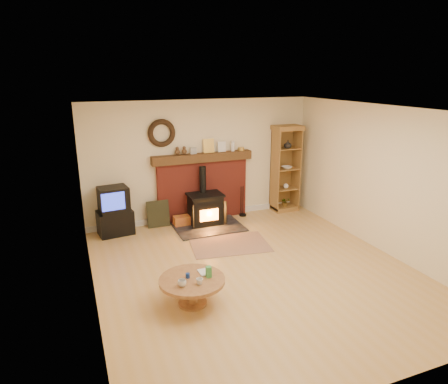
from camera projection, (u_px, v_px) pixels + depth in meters
name	position (u px, v px, depth m)	size (l,w,h in m)	color
ground	(255.00, 271.00, 6.54)	(5.50, 5.50, 0.00)	tan
room_shell	(254.00, 168.00, 6.13)	(5.02, 5.52, 2.61)	beige
chimney_breast	(203.00, 184.00, 8.69)	(2.20, 0.22, 1.78)	maroon
wood_stove	(206.00, 210.00, 8.45)	(1.40, 1.00, 1.24)	black
area_rug	(230.00, 244.00, 7.55)	(1.44, 0.99, 0.01)	brown
tv_unit	(115.00, 212.00, 7.93)	(0.72, 0.54, 0.98)	black
curio_cabinet	(285.00, 169.00, 9.23)	(0.64, 0.46, 1.99)	olive
firelog_box	(182.00, 221.00, 8.45)	(0.35, 0.22, 0.22)	gold
leaning_painting	(158.00, 214.00, 8.37)	(0.47, 0.03, 0.56)	black
fire_tools	(243.00, 211.00, 9.05)	(0.16, 0.16, 0.70)	black
coffee_table	(192.00, 284.00, 5.52)	(0.92, 0.92, 0.55)	brown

